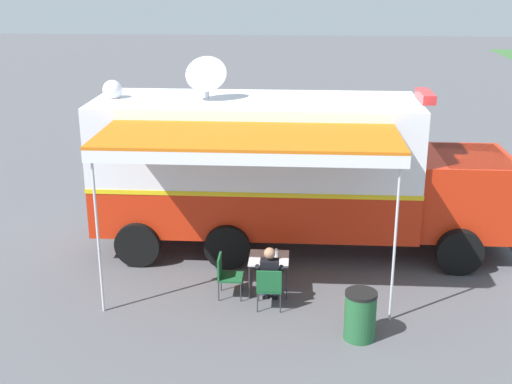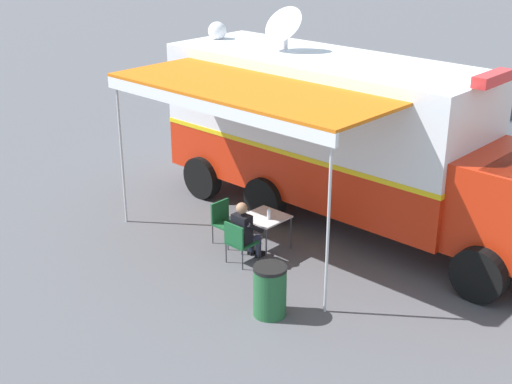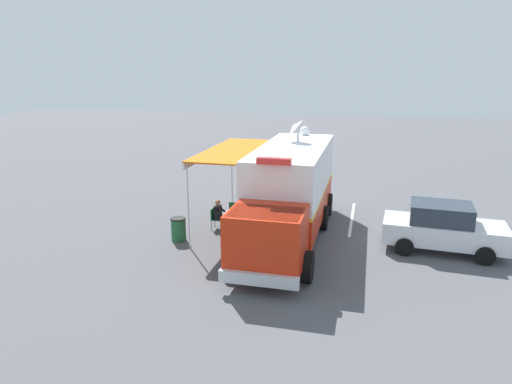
% 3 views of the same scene
% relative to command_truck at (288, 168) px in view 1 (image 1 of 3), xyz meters
% --- Properties ---
extents(ground_plane, '(100.00, 100.00, 0.00)m').
position_rel_command_truck_xyz_m(ground_plane, '(-0.03, -0.75, -1.94)').
color(ground_plane, '#515156').
extents(lot_stripe, '(0.14, 4.80, 0.01)m').
position_rel_command_truck_xyz_m(lot_stripe, '(-2.36, -2.99, -1.94)').
color(lot_stripe, silver).
rests_on(lot_stripe, ground).
extents(command_truck, '(4.88, 9.50, 4.53)m').
position_rel_command_truck_xyz_m(command_truck, '(0.00, 0.00, 0.00)').
color(command_truck, red).
rests_on(command_truck, ground).
extents(folding_table, '(0.80, 0.80, 0.73)m').
position_rel_command_truck_xyz_m(folding_table, '(2.27, -0.33, -1.27)').
color(folding_table, silver).
rests_on(folding_table, ground).
extents(water_bottle, '(0.07, 0.07, 0.22)m').
position_rel_command_truck_xyz_m(water_bottle, '(2.32, -0.18, -1.11)').
color(water_bottle, silver).
rests_on(water_bottle, folding_table).
extents(folding_chair_at_table, '(0.48, 0.48, 0.87)m').
position_rel_command_truck_xyz_m(folding_chair_at_table, '(3.07, -0.28, -1.43)').
color(folding_chair_at_table, '#19562D').
rests_on(folding_chair_at_table, ground).
extents(folding_chair_beside_table, '(0.48, 0.48, 0.87)m').
position_rel_command_truck_xyz_m(folding_chair_beside_table, '(2.57, -1.18, -1.43)').
color(folding_chair_beside_table, '#19562D').
rests_on(folding_chair_beside_table, ground).
extents(seated_responder, '(0.66, 0.55, 1.25)m').
position_rel_command_truck_xyz_m(seated_responder, '(2.88, -0.29, -1.29)').
color(seated_responder, black).
rests_on(seated_responder, ground).
extents(trash_bin, '(0.57, 0.57, 0.91)m').
position_rel_command_truck_xyz_m(trash_bin, '(4.02, 1.37, -1.49)').
color(trash_bin, '#235B33').
rests_on(trash_bin, ground).
extents(car_behind_truck, '(4.32, 2.26, 1.76)m').
position_rel_command_truck_xyz_m(car_behind_truck, '(-5.66, -0.02, -1.06)').
color(car_behind_truck, silver).
rests_on(car_behind_truck, ground).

